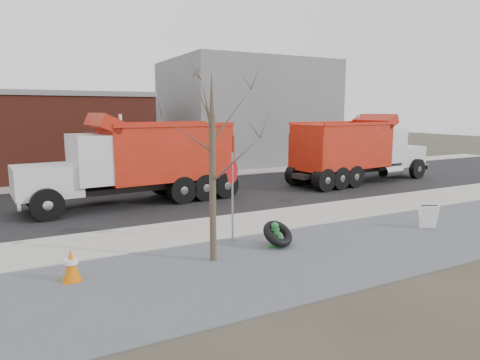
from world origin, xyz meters
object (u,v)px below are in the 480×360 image
truck_tire (278,234)px  dump_truck_red_b (140,159)px  sandwich_board (428,216)px  dump_truck_red_a (357,149)px  stop_sign (232,182)px  fire_hydrant (275,236)px

truck_tire → dump_truck_red_b: dump_truck_red_b is taller
truck_tire → sandwich_board: sandwich_board is taller
truck_tire → sandwich_board: bearing=-6.9°
dump_truck_red_b → dump_truck_red_a: bearing=174.1°
dump_truck_red_a → stop_sign: bearing=-155.5°
sandwich_board → dump_truck_red_b: size_ratio=0.09×
stop_sign → dump_truck_red_b: dump_truck_red_b is taller
dump_truck_red_a → dump_truck_red_b: bearing=172.6°
fire_hydrant → truck_tire: 0.11m
sandwich_board → truck_tire: bearing=-164.0°
dump_truck_red_a → dump_truck_red_b: (-12.54, 0.21, 0.05)m
fire_hydrant → sandwich_board: bearing=-22.1°
dump_truck_red_a → fire_hydrant: bearing=-149.5°
fire_hydrant → dump_truck_red_a: bearing=21.8°
fire_hydrant → truck_tire: truck_tire is taller
sandwich_board → dump_truck_red_a: (4.72, 8.70, 1.52)m
dump_truck_red_a → sandwich_board: bearing=-124.8°
dump_truck_red_b → stop_sign: bearing=93.2°
fire_hydrant → dump_truck_red_b: (-1.91, 8.20, 1.65)m
truck_tire → dump_truck_red_a: size_ratio=0.12×
fire_hydrant → dump_truck_red_a: 13.39m
sandwich_board → dump_truck_red_a: 10.01m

